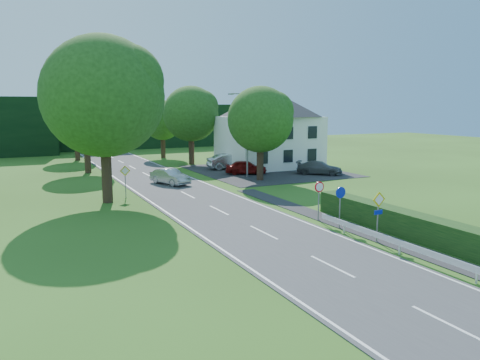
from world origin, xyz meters
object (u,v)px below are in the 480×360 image
streetlight (246,131)px  moving_car (170,177)px  parked_car_silver_a (230,161)px  parasol (255,161)px  motorcycle (165,170)px  parked_car_grey (319,168)px  parked_car_red (246,167)px  parked_car_silver_b (290,161)px

streetlight → moving_car: bearing=-174.8°
parked_car_silver_a → parasol: (2.50, -1.02, 0.04)m
motorcycle → parked_car_grey: 15.36m
parked_car_red → parked_car_silver_a: bearing=23.1°
parked_car_silver_a → parasol: 2.70m
parked_car_silver_a → parked_car_grey: 9.81m
streetlight → parasol: bearing=53.6°
moving_car → motorcycle: size_ratio=2.35×
parasol → streetlight: bearing=-126.4°
parasol → parked_car_grey: bearing=-60.1°
motorcycle → parasol: 10.23m
parked_car_red → parked_car_grey: size_ratio=0.91×
parked_car_red → parked_car_silver_a: 4.25m
parked_car_silver_a → parked_car_silver_b: (6.35, -2.02, -0.13)m
streetlight → parked_car_grey: 8.47m
streetlight → parked_car_red: streetlight is taller
parked_car_red → parked_car_grey: bearing=-90.1°
moving_car → parasol: bearing=6.6°
parasol → parked_car_red: bearing=-130.7°
parasol → moving_car: bearing=-153.5°
parked_car_silver_b → parasol: (-3.85, 1.00, 0.17)m
streetlight → parked_car_red: (0.91, 1.78, -3.73)m
parked_car_red → streetlight: bearing=179.7°
parked_car_silver_a → parked_car_grey: (6.25, -7.55, -0.17)m
parked_car_silver_a → parasol: bearing=-105.4°
streetlight → motorcycle: 9.05m
parked_car_red → moving_car: bearing=132.8°
motorcycle → parasol: size_ratio=0.91×
moving_car → parked_car_silver_a: parked_car_silver_a is taller
parked_car_grey → parked_car_silver_b: parked_car_silver_b is taller
moving_car → parked_car_grey: bearing=-23.0°
parked_car_red → parked_car_silver_b: 6.98m
parked_car_silver_a → parked_car_grey: size_ratio=1.11×
parked_car_silver_a → motorcycle: bearing=105.6°
parked_car_red → parked_car_silver_a: parked_car_silver_a is taller
parked_car_grey → parked_car_silver_b: (0.09, 5.53, 0.04)m
moving_car → parasol: 12.79m
motorcycle → parked_car_silver_a: size_ratio=0.35×
motorcycle → parked_car_grey: parked_car_grey is taller
parked_car_silver_a → parasol: size_ratio=2.61×
moving_car → motorcycle: bearing=57.6°
moving_car → parked_car_grey: (15.20, -0.82, -0.02)m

